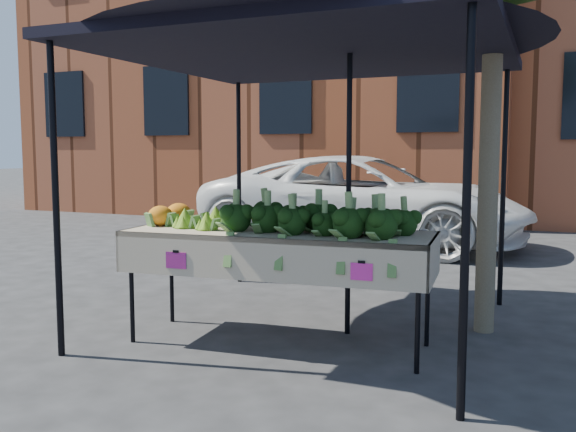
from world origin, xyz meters
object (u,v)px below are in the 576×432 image
at_px(table, 278,288).
at_px(canopy, 312,169).
at_px(street_tree, 493,46).
at_px(vehicle, 365,82).

height_order(table, canopy, canopy).
distance_m(table, street_tree, 2.62).
height_order(canopy, vehicle, vehicle).
bearing_deg(street_tree, vehicle, 117.91).
height_order(table, vehicle, vehicle).
relative_size(table, street_tree, 0.52).
bearing_deg(table, vehicle, 98.87).
relative_size(vehicle, street_tree, 1.11).
bearing_deg(vehicle, street_tree, -150.82).
bearing_deg(canopy, vehicle, 100.68).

